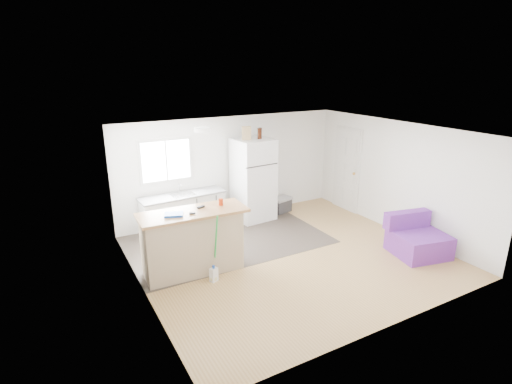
# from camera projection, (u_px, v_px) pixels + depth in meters

# --- Properties ---
(room) EXTENTS (5.51, 5.01, 2.41)m
(room) POSITION_uv_depth(u_px,v_px,m) (290.00, 197.00, 7.32)
(room) COLOR #A37944
(room) RESTS_ON ground
(vinyl_zone) EXTENTS (4.05, 2.50, 0.00)m
(vinyl_zone) POSITION_uv_depth(u_px,v_px,m) (227.00, 240.00, 8.38)
(vinyl_zone) COLOR #382E2A
(vinyl_zone) RESTS_ON floor
(window) EXTENTS (1.18, 0.06, 0.98)m
(window) POSITION_uv_depth(u_px,v_px,m) (166.00, 161.00, 8.56)
(window) COLOR white
(window) RESTS_ON back_wall
(interior_door) EXTENTS (0.11, 0.92, 2.10)m
(interior_door) POSITION_uv_depth(u_px,v_px,m) (347.00, 170.00, 9.92)
(interior_door) COLOR white
(interior_door) RESTS_ON right_wall
(ceiling_fixture) EXTENTS (0.30, 0.30, 0.07)m
(ceiling_fixture) POSITION_uv_depth(u_px,v_px,m) (202.00, 130.00, 7.40)
(ceiling_fixture) COLOR white
(ceiling_fixture) RESTS_ON ceiling
(kitchen_cabinets) EXTENTS (1.90, 0.69, 1.10)m
(kitchen_cabinets) POSITION_uv_depth(u_px,v_px,m) (183.00, 212.00, 8.77)
(kitchen_cabinets) COLOR white
(kitchen_cabinets) RESTS_ON floor
(peninsula) EXTENTS (1.88, 0.78, 1.14)m
(peninsula) POSITION_uv_depth(u_px,v_px,m) (193.00, 242.00, 6.94)
(peninsula) COLOR tan
(peninsula) RESTS_ON floor
(refrigerator) EXTENTS (0.90, 0.86, 1.91)m
(refrigerator) POSITION_uv_depth(u_px,v_px,m) (253.00, 180.00, 9.30)
(refrigerator) COLOR white
(refrigerator) RESTS_ON floor
(cooler) EXTENTS (0.55, 0.44, 0.37)m
(cooler) POSITION_uv_depth(u_px,v_px,m) (281.00, 204.00, 9.94)
(cooler) COLOR #2F2F31
(cooler) RESTS_ON floor
(purple_seat) EXTENTS (1.11, 1.08, 0.78)m
(purple_seat) POSITION_uv_depth(u_px,v_px,m) (417.00, 240.00, 7.71)
(purple_seat) COLOR purple
(purple_seat) RESTS_ON floor
(cleaner_jug) EXTENTS (0.16, 0.14, 0.29)m
(cleaner_jug) POSITION_uv_depth(u_px,v_px,m) (214.00, 274.00, 6.75)
(cleaner_jug) COLOR white
(cleaner_jug) RESTS_ON floor
(mop) EXTENTS (0.21, 0.34, 1.19)m
(mop) POSITION_uv_depth(u_px,v_px,m) (214.00, 267.00, 6.77)
(mop) COLOR green
(mop) RESTS_ON floor
(red_cup) EXTENTS (0.10, 0.10, 0.12)m
(red_cup) POSITION_uv_depth(u_px,v_px,m) (221.00, 202.00, 7.06)
(red_cup) COLOR red
(red_cup) RESTS_ON peninsula
(blue_tray) EXTENTS (0.36, 0.31, 0.04)m
(blue_tray) POSITION_uv_depth(u_px,v_px,m) (174.00, 214.00, 6.58)
(blue_tray) COLOR blue
(blue_tray) RESTS_ON peninsula
(tool_a) EXTENTS (0.15, 0.09, 0.03)m
(tool_a) POSITION_uv_depth(u_px,v_px,m) (201.00, 207.00, 6.94)
(tool_a) COLOR black
(tool_a) RESTS_ON peninsula
(tool_b) EXTENTS (0.11, 0.08, 0.03)m
(tool_b) POSITION_uv_depth(u_px,v_px,m) (192.00, 213.00, 6.66)
(tool_b) COLOR black
(tool_b) RESTS_ON peninsula
(cardboard_box) EXTENTS (0.22, 0.16, 0.30)m
(cardboard_box) POSITION_uv_depth(u_px,v_px,m) (246.00, 133.00, 8.85)
(cardboard_box) COLOR #9F8B5B
(cardboard_box) RESTS_ON refrigerator
(bottle_left) EXTENTS (0.08, 0.08, 0.25)m
(bottle_left) POSITION_uv_depth(u_px,v_px,m) (259.00, 134.00, 8.95)
(bottle_left) COLOR #38160A
(bottle_left) RESTS_ON refrigerator
(bottle_right) EXTENTS (0.08, 0.08, 0.25)m
(bottle_right) POSITION_uv_depth(u_px,v_px,m) (260.00, 133.00, 8.99)
(bottle_right) COLOR #38160A
(bottle_right) RESTS_ON refrigerator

